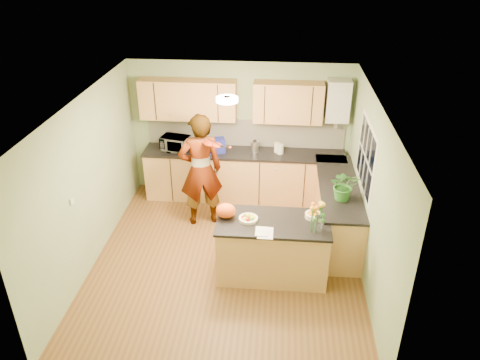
{
  "coord_description": "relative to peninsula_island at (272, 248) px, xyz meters",
  "views": [
    {
      "loc": [
        0.71,
        -5.71,
        4.45
      ],
      "look_at": [
        0.16,
        0.5,
        1.13
      ],
      "focal_mm": 35.0,
      "sensor_mm": 36.0,
      "label": 1
    }
  ],
  "objects": [
    {
      "name": "violinist",
      "position": [
        -1.23,
        1.3,
        0.53
      ],
      "size": [
        0.83,
        0.67,
        1.97
      ],
      "primitive_type": "imported",
      "rotation": [
        0.0,
        0.0,
        3.45
      ],
      "color": "tan",
      "rests_on": "floor"
    },
    {
      "name": "wall_right",
      "position": [
        1.31,
        0.24,
        0.8
      ],
      "size": [
        0.02,
        4.5,
        2.5
      ],
      "primitive_type": "cube",
      "color": "gray",
      "rests_on": "floor"
    },
    {
      "name": "orange_bowl",
      "position": [
        0.55,
        0.15,
        0.51
      ],
      "size": [
        0.23,
        0.23,
        0.13
      ],
      "color": "beige",
      "rests_on": "peninsula_island"
    },
    {
      "name": "jar_cream",
      "position": [
        0.0,
        2.24,
        0.57
      ],
      "size": [
        0.14,
        0.14,
        0.17
      ],
      "primitive_type": "cylinder",
      "rotation": [
        0.0,
        0.0,
        -0.32
      ],
      "color": "beige",
      "rests_on": "back_counter"
    },
    {
      "name": "violin",
      "position": [
        -1.03,
        1.08,
        1.12
      ],
      "size": [
        0.61,
        0.53,
        0.15
      ],
      "primitive_type": null,
      "rotation": [
        0.17,
        0.0,
        -0.61
      ],
      "color": "#561305",
      "rests_on": "violinist"
    },
    {
      "name": "flower_vase",
      "position": [
        0.6,
        -0.18,
        0.77
      ],
      "size": [
        0.26,
        0.26,
        0.48
      ],
      "rotation": [
        0.0,
        0.0,
        -0.19
      ],
      "color": "silver",
      "rests_on": "peninsula_island"
    },
    {
      "name": "boiler",
      "position": [
        1.01,
        2.33,
        1.44
      ],
      "size": [
        0.4,
        0.3,
        0.86
      ],
      "color": "silver",
      "rests_on": "wall_back"
    },
    {
      "name": "wall_back",
      "position": [
        -0.69,
        2.49,
        0.8
      ],
      "size": [
        4.0,
        0.02,
        2.5
      ],
      "primitive_type": "cube",
      "color": "gray",
      "rests_on": "floor"
    },
    {
      "name": "floor",
      "position": [
        -0.69,
        0.24,
        -0.45
      ],
      "size": [
        4.5,
        4.5,
        0.0
      ],
      "primitive_type": "plane",
      "color": "brown",
      "rests_on": "ground"
    },
    {
      "name": "potted_plant",
      "position": [
        1.01,
        0.63,
        0.72
      ],
      "size": [
        0.43,
        0.37,
        0.48
      ],
      "primitive_type": "imported",
      "rotation": [
        0.0,
        0.0,
        0.01
      ],
      "color": "#2E7125",
      "rests_on": "right_counter"
    },
    {
      "name": "right_counter",
      "position": [
        1.01,
        1.09,
        0.02
      ],
      "size": [
        0.62,
        2.24,
        0.94
      ],
      "color": "#BF834C",
      "rests_on": "floor"
    },
    {
      "name": "upper_cabinets",
      "position": [
        -0.87,
        2.32,
        1.4
      ],
      "size": [
        3.2,
        0.34,
        0.7
      ],
      "color": "#BF834C",
      "rests_on": "wall_back"
    },
    {
      "name": "microwave",
      "position": [
        -1.83,
        2.15,
        0.62
      ],
      "size": [
        0.55,
        0.42,
        0.27
      ],
      "primitive_type": "imported",
      "rotation": [
        0.0,
        0.0,
        -0.21
      ],
      "color": "silver",
      "rests_on": "back_counter"
    },
    {
      "name": "orange_bag",
      "position": [
        -0.67,
        0.05,
        0.56
      ],
      "size": [
        0.33,
        0.29,
        0.21
      ],
      "primitive_type": "ellipsoid",
      "rotation": [
        0.0,
        0.0,
        0.24
      ],
      "color": "#F65214",
      "rests_on": "peninsula_island"
    },
    {
      "name": "peninsula_island",
      "position": [
        0.0,
        0.0,
        0.0
      ],
      "size": [
        1.58,
        0.81,
        0.9
      ],
      "color": "#BF834C",
      "rests_on": "floor"
    },
    {
      "name": "jar_white",
      "position": [
        0.06,
        2.18,
        0.58
      ],
      "size": [
        0.12,
        0.12,
        0.18
      ],
      "primitive_type": "cylinder",
      "rotation": [
        0.0,
        0.0,
        0.02
      ],
      "color": "silver",
      "rests_on": "back_counter"
    },
    {
      "name": "wall_left",
      "position": [
        -2.69,
        0.24,
        0.8
      ],
      "size": [
        0.02,
        4.5,
        2.5
      ],
      "primitive_type": "cube",
      "color": "gray",
      "rests_on": "floor"
    },
    {
      "name": "splashback",
      "position": [
        -0.59,
        2.48,
        0.75
      ],
      "size": [
        3.6,
        0.02,
        0.52
      ],
      "primitive_type": "cube",
      "color": "white",
      "rests_on": "back_counter"
    },
    {
      "name": "wall_front",
      "position": [
        -0.69,
        -2.01,
        0.8
      ],
      "size": [
        4.0,
        0.02,
        2.5
      ],
      "primitive_type": "cube",
      "color": "gray",
      "rests_on": "floor"
    },
    {
      "name": "light_switch",
      "position": [
        -2.67,
        -0.36,
        0.85
      ],
      "size": [
        0.02,
        0.09,
        0.09
      ],
      "primitive_type": "cube",
      "color": "silver",
      "rests_on": "wall_left"
    },
    {
      "name": "blue_box",
      "position": [
        -1.09,
        2.16,
        0.61
      ],
      "size": [
        0.36,
        0.3,
        0.25
      ],
      "primitive_type": "cube",
      "rotation": [
        0.0,
        0.0,
        0.27
      ],
      "color": "navy",
      "rests_on": "back_counter"
    },
    {
      "name": "window_right",
      "position": [
        1.3,
        0.84,
        1.1
      ],
      "size": [
        0.01,
        1.3,
        1.05
      ],
      "color": "silver",
      "rests_on": "wall_right"
    },
    {
      "name": "fruit_dish",
      "position": [
        -0.35,
        0.0,
        0.49
      ],
      "size": [
        0.27,
        0.27,
        0.09
      ],
      "color": "beige",
      "rests_on": "peninsula_island"
    },
    {
      "name": "ceiling",
      "position": [
        -0.69,
        0.24,
        2.05
      ],
      "size": [
        4.0,
        4.5,
        0.02
      ],
      "primitive_type": "cube",
      "color": "white",
      "rests_on": "wall_back"
    },
    {
      "name": "kettle",
      "position": [
        -0.4,
        2.23,
        0.6
      ],
      "size": [
        0.14,
        0.14,
        0.27
      ],
      "rotation": [
        0.0,
        0.0,
        -0.02
      ],
      "color": "silver",
      "rests_on": "back_counter"
    },
    {
      "name": "back_counter",
      "position": [
        -0.59,
        2.19,
        0.02
      ],
      "size": [
        3.64,
        0.62,
        0.94
      ],
      "color": "#BF834C",
      "rests_on": "floor"
    },
    {
      "name": "papers",
      "position": [
        -0.1,
        -0.3,
        0.46
      ],
      "size": [
        0.21,
        0.28,
        0.01
      ],
      "primitive_type": "cube",
      "color": "white",
      "rests_on": "peninsula_island"
    },
    {
      "name": "ceiling_lamp",
      "position": [
        -0.69,
        0.54,
        2.01
      ],
      "size": [
        0.3,
        0.3,
        0.07
      ],
      "color": "#FFEABF",
      "rests_on": "ceiling"
    }
  ]
}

